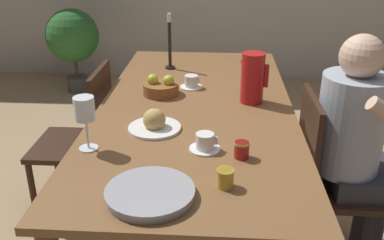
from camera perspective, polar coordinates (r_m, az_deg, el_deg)
The scene contains 16 objects.
ground_plane at distance 2.48m, azimuth 0.45°, elevation -14.67°, with size 20.00×20.00×0.00m, color tan.
dining_table at distance 2.13m, azimuth 0.51°, elevation -0.36°, with size 0.94×1.95×0.77m.
chair_person_side at distance 2.17m, azimuth 17.97°, elevation -7.36°, with size 0.42×0.42×0.88m.
chair_opposite at distance 2.52m, azimuth -14.31°, elevation -2.35°, with size 0.42×0.42×0.88m.
person_seated at distance 2.09m, azimuth 21.04°, elevation -2.27°, with size 0.39×0.41×1.16m.
red_pitcher at distance 2.11m, azimuth 8.07°, elevation 5.60°, with size 0.14×0.11×0.25m.
wine_glass_water at distance 1.66m, azimuth -14.12°, elevation 1.20°, with size 0.08×0.08×0.22m.
teacup_near_person at distance 1.66m, azimuth 1.75°, elevation -3.07°, with size 0.12×0.12×0.07m.
teacup_across at distance 2.31m, azimuth -0.08°, elevation 5.04°, with size 0.12×0.12×0.07m.
serving_tray at distance 1.39m, azimuth -5.61°, elevation -9.68°, with size 0.29×0.29×0.03m.
bread_plate at distance 1.83m, azimuth -5.03°, elevation -0.40°, with size 0.23×0.23×0.10m.
jam_jar_amber at distance 1.43m, azimuth 4.46°, elevation -7.63°, with size 0.06×0.06×0.06m.
jam_jar_red at distance 1.61m, azimuth 6.65°, elevation -3.86°, with size 0.06×0.06×0.06m.
fruit_bowl at distance 2.22m, azimuth -4.16°, elevation 4.36°, with size 0.18×0.18×0.11m.
candlestick_tall at distance 2.62m, azimuth -2.98°, elevation 9.63°, with size 0.06×0.06×0.33m.
potted_plant at distance 4.51m, azimuth -15.64°, elevation 10.51°, with size 0.53×0.53×0.85m.
Camera 1 is at (0.11, -1.93, 1.56)m, focal length 40.00 mm.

